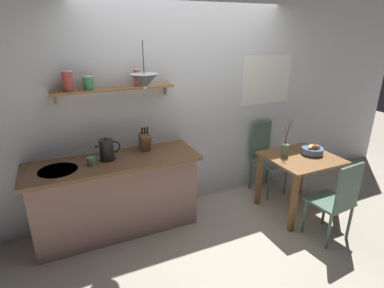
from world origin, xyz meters
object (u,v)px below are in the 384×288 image
twig_vase (285,150)px  electric_kettle (107,150)px  dining_chair_far (265,155)px  pendant_lamp (145,81)px  knife_block (145,142)px  dining_chair_near (337,199)px  coffee_mug_by_sink (92,161)px  fruit_bowl (312,150)px  dining_table (301,166)px

twig_vase → electric_kettle: size_ratio=1.83×
dining_chair_far → twig_vase: bearing=-105.6°
electric_kettle → pendant_lamp: 0.85m
dining_chair_far → twig_vase: 0.64m
knife_block → pendant_lamp: (-0.04, -0.27, 0.72)m
dining_chair_near → coffee_mug_by_sink: size_ratio=7.49×
knife_block → dining_chair_far: bearing=0.2°
electric_kettle → fruit_bowl: bearing=-12.9°
dining_chair_far → fruit_bowl: (0.21, -0.63, 0.26)m
dining_chair_far → knife_block: size_ratio=3.37×
dining_chair_near → dining_table: bearing=83.6°
fruit_bowl → twig_vase: (-0.36, 0.08, 0.03)m
knife_block → dining_table: bearing=-19.5°
electric_kettle → coffee_mug_by_sink: 0.20m
electric_kettle → coffee_mug_by_sink: bearing=-154.7°
electric_kettle → pendant_lamp: size_ratio=0.57×
dining_table → dining_chair_far: bearing=93.7°
dining_chair_near → twig_vase: twig_vase is taller
electric_kettle → coffee_mug_by_sink: (-0.17, -0.08, -0.07)m
dining_chair_near → knife_block: bearing=143.5°
fruit_bowl → dining_table: bearing=-177.5°
dining_chair_near → electric_kettle: size_ratio=3.63×
dining_chair_near → twig_vase: 0.80m
dining_chair_near → knife_block: (-1.71, 1.27, 0.49)m
coffee_mug_by_sink → pendant_lamp: size_ratio=0.28×
dining_chair_near → knife_block: size_ratio=3.22×
dining_table → electric_kettle: size_ratio=3.19×
dining_table → coffee_mug_by_sink: coffee_mug_by_sink is taller
dining_table → electric_kettle: electric_kettle is taller
dining_chair_far → electric_kettle: size_ratio=3.79×
dining_table → electric_kettle: (-2.22, 0.55, 0.39)m
twig_vase → pendant_lamp: (-1.63, 0.28, 0.89)m
dining_chair_far → coffee_mug_by_sink: bearing=-176.0°
fruit_bowl → twig_vase: 0.37m
dining_table → coffee_mug_by_sink: size_ratio=6.59×
dining_table → electric_kettle: 2.32m
knife_block → fruit_bowl: bearing=-17.7°
dining_chair_near → dining_chair_far: (0.03, 1.27, 0.02)m
dining_chair_near → electric_kettle: electric_kettle is taller
knife_block → pendant_lamp: pendant_lamp is taller
dining_chair_near → fruit_bowl: dining_chair_near is taller
dining_chair_near → electric_kettle: (-2.15, 1.19, 0.48)m
pendant_lamp → knife_block: bearing=81.1°
dining_chair_near → dining_chair_far: 1.27m
pendant_lamp → twig_vase: bearing=-9.6°
twig_vase → knife_block: size_ratio=1.62×
dining_chair_near → twig_vase: size_ratio=1.98×
fruit_bowl → coffee_mug_by_sink: (-2.56, 0.46, 0.13)m
electric_kettle → pendant_lamp: bearing=-25.7°
twig_vase → pendant_lamp: 1.88m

